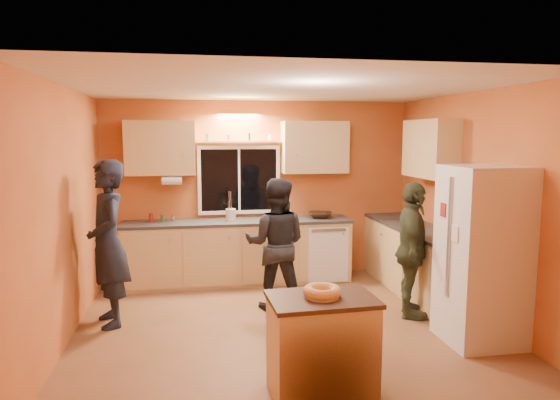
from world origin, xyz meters
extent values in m
plane|color=brown|center=(0.00, 0.00, 0.00)|extent=(4.50, 4.50, 0.00)
cube|color=orange|center=(0.00, 2.00, 1.30)|extent=(4.50, 0.04, 2.60)
cube|color=orange|center=(0.00, -2.00, 1.30)|extent=(4.50, 0.04, 2.60)
cube|color=orange|center=(-2.25, 0.00, 1.30)|extent=(0.04, 4.00, 2.60)
cube|color=orange|center=(2.25, 0.00, 1.30)|extent=(0.04, 4.00, 2.60)
cube|color=white|center=(0.00, 0.00, 2.60)|extent=(4.50, 4.00, 0.02)
cube|color=black|center=(-0.30, 1.99, 1.45)|extent=(1.10, 0.02, 0.90)
cube|color=white|center=(-0.30, 1.97, 1.45)|extent=(1.20, 0.04, 1.00)
cube|color=tan|center=(-1.40, 1.83, 1.92)|extent=(0.95, 0.33, 0.75)
cube|color=tan|center=(0.80, 1.83, 1.92)|extent=(0.95, 0.33, 0.75)
cube|color=tan|center=(2.08, 0.80, 1.92)|extent=(0.33, 1.00, 0.75)
cylinder|color=silver|center=(-1.25, 1.72, 1.48)|extent=(0.27, 0.12, 0.12)
cube|color=tan|center=(-0.35, 1.70, 0.43)|extent=(3.20, 0.60, 0.86)
cube|color=#282B2D|center=(-0.35, 1.70, 0.88)|extent=(3.24, 0.62, 0.04)
cube|color=tan|center=(1.95, 1.70, 0.43)|extent=(0.60, 0.60, 0.86)
cube|color=#282B2D|center=(1.95, 1.70, 0.88)|extent=(0.62, 0.62, 0.04)
cube|color=tan|center=(1.95, 0.50, 0.43)|extent=(0.60, 1.80, 0.86)
cube|color=#282B2D|center=(1.95, 0.50, 0.88)|extent=(0.62, 1.84, 0.04)
cube|color=silver|center=(1.89, -0.80, 0.90)|extent=(0.72, 0.70, 1.80)
cube|color=tan|center=(0.03, -1.56, 0.40)|extent=(0.83, 0.57, 0.79)
cube|color=black|center=(0.03, -1.56, 0.80)|extent=(0.87, 0.61, 0.04)
torus|color=tan|center=(0.03, -1.56, 0.86)|extent=(0.31, 0.31, 0.09)
imported|color=black|center=(-1.90, 0.34, 0.92)|extent=(0.63, 0.78, 1.84)
imported|color=black|center=(0.00, 0.54, 0.80)|extent=(0.91, 0.79, 1.59)
imported|color=#383E27|center=(1.50, -0.01, 0.79)|extent=(0.70, 1.00, 1.57)
imported|color=black|center=(0.86, 1.71, 0.94)|extent=(0.43, 0.43, 0.08)
cylinder|color=beige|center=(-0.45, 1.68, 0.99)|extent=(0.14, 0.14, 0.17)
imported|color=gray|center=(1.92, -0.30, 1.05)|extent=(0.31, 0.29, 0.30)
cube|color=maroon|center=(1.90, 0.76, 0.94)|extent=(0.16, 0.12, 0.07)
camera|label=1|loc=(-0.96, -5.28, 2.10)|focal=32.00mm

